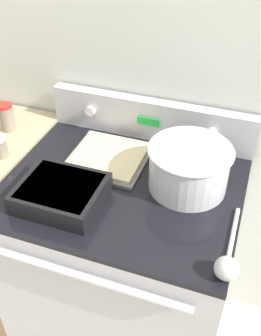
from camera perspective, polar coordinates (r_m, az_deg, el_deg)
The scene contains 9 objects.
kitchen_wall at distance 1.50m, azimuth 3.92°, elevation 15.49°, with size 8.00×0.05×2.50m.
stove_range at distance 1.71m, azimuth -0.85°, elevation -14.38°, with size 0.81×0.70×0.94m.
control_panel at distance 1.55m, azimuth 2.94°, elevation 7.07°, with size 0.81×0.07×0.16m.
mixing_bowl at distance 1.31m, azimuth 8.48°, elevation 0.33°, with size 0.28×0.28×0.16m.
casserole_dish at distance 1.29m, azimuth -10.06°, elevation -3.50°, with size 0.27×0.23×0.07m.
baking_tray at distance 1.47m, azimuth -3.25°, elevation 1.64°, with size 0.29×0.28×0.02m.
ladle at distance 1.12m, azimuth 13.87°, elevation -13.35°, with size 0.07×0.30×0.07m.
spice_jar_white_cap at distance 1.52m, azimuth -18.42°, elevation 2.95°, with size 0.05×0.05×0.08m.
spice_jar_red_cap at distance 1.66m, azimuth -17.52°, elevation 7.06°, with size 0.06×0.06×0.12m.
Camera 1 is at (0.37, -0.64, 1.83)m, focal length 42.00 mm.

